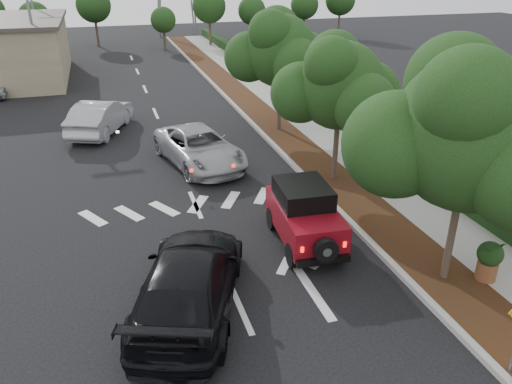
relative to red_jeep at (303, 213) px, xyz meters
name	(u,v)px	position (x,y,z in m)	size (l,w,h in m)	color
ground	(240,307)	(-2.71, -2.59, -0.95)	(120.00, 120.00, 0.00)	black
curb	(266,138)	(1.89, 9.41, -0.87)	(0.20, 70.00, 0.15)	#9E9B93
planting_strip	(285,136)	(2.89, 9.41, -0.89)	(1.80, 70.00, 0.12)	black
sidewalk	(321,132)	(4.79, 9.41, -0.89)	(2.00, 70.00, 0.12)	gray
hedge	(347,123)	(6.19, 9.41, -0.55)	(0.80, 70.00, 0.80)	black
transmission_tower	(178,36)	(3.29, 45.41, -0.95)	(7.00, 4.00, 28.00)	slate
street_tree_near	(443,280)	(2.89, -3.09, -0.95)	(3.80, 3.80, 5.92)	black
street_tree_mid	(333,181)	(2.89, 3.91, -0.95)	(3.20, 3.20, 5.32)	black
street_tree_far	(279,131)	(2.89, 10.41, -0.95)	(3.40, 3.40, 5.62)	black
light_pole_a	(43,89)	(-9.21, 23.41, -0.95)	(2.00, 0.22, 9.00)	slate
light_pole_b	(42,58)	(-10.21, 35.41, -0.95)	(2.00, 0.22, 9.00)	slate
red_jeep	(303,213)	(0.00, 0.00, 0.00)	(1.85, 3.73, 1.86)	black
silver_suv_ahead	(199,148)	(-1.79, 7.14, -0.20)	(2.49, 5.39, 1.50)	#9A9CA2
black_suv_oncoming	(189,282)	(-3.89, -2.30, -0.14)	(2.27, 5.58, 1.62)	black
silver_sedan_oncoming	(100,117)	(-5.67, 12.80, -0.13)	(1.73, 4.96, 1.63)	#9B9CA2
terracotta_planter	(490,257)	(3.89, -3.50, -0.15)	(0.68, 0.68, 1.18)	brown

